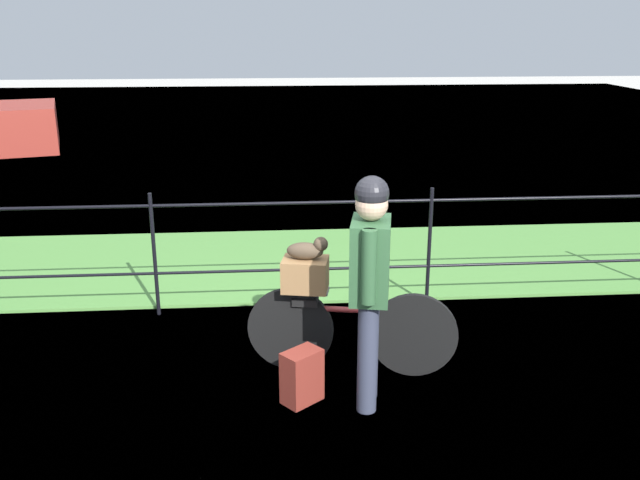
# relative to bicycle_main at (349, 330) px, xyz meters

# --- Properties ---
(ground_plane) EXTENTS (60.00, 60.00, 0.00)m
(ground_plane) POSITION_rel_bicycle_main_xyz_m (-0.38, -0.58, -0.36)
(ground_plane) COLOR beige
(grass_strip) EXTENTS (27.00, 2.40, 0.03)m
(grass_strip) POSITION_rel_bicycle_main_xyz_m (-0.38, 2.57, -0.34)
(grass_strip) COLOR #569342
(grass_strip) RESTS_ON ground
(harbor_water) EXTENTS (30.00, 30.00, 0.00)m
(harbor_water) POSITION_rel_bicycle_main_xyz_m (-0.38, 10.25, -0.36)
(harbor_water) COLOR slate
(harbor_water) RESTS_ON ground
(iron_fence) EXTENTS (18.04, 0.04, 1.18)m
(iron_fence) POSITION_rel_bicycle_main_xyz_m (-0.38, 1.23, 0.33)
(iron_fence) COLOR black
(iron_fence) RESTS_ON ground
(bicycle_main) EXTENTS (1.62, 0.36, 0.68)m
(bicycle_main) POSITION_rel_bicycle_main_xyz_m (0.00, 0.00, 0.00)
(bicycle_main) COLOR black
(bicycle_main) RESTS_ON ground
(wooden_crate) EXTENTS (0.39, 0.32, 0.25)m
(wooden_crate) POSITION_rel_bicycle_main_xyz_m (-0.34, 0.07, 0.45)
(wooden_crate) COLOR olive
(wooden_crate) RESTS_ON bicycle_main
(terrier_dog) EXTENTS (0.32, 0.19, 0.18)m
(terrier_dog) POSITION_rel_bicycle_main_xyz_m (-0.31, 0.06, 0.65)
(terrier_dog) COLOR #4C3D2D
(terrier_dog) RESTS_ON wooden_crate
(cyclist_person) EXTENTS (0.33, 0.53, 1.68)m
(cyclist_person) POSITION_rel_bicycle_main_xyz_m (0.08, -0.47, 0.64)
(cyclist_person) COLOR #383D51
(cyclist_person) RESTS_ON ground
(backpack_on_paving) EXTENTS (0.33, 0.32, 0.40)m
(backpack_on_paving) POSITION_rel_bicycle_main_xyz_m (-0.39, -0.42, -0.16)
(backpack_on_paving) COLOR maroon
(backpack_on_paving) RESTS_ON ground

